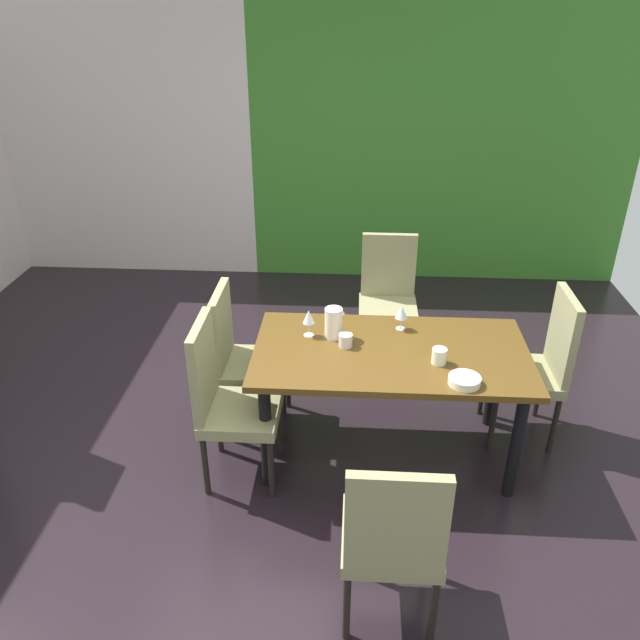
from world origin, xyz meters
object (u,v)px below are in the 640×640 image
at_px(chair_head_far, 388,294).
at_px(cup_near_shelf, 439,356).
at_px(cup_near_window, 346,340).
at_px(chair_left_far, 241,354).
at_px(wine_glass_east, 309,317).
at_px(serving_bowl_left, 464,380).
at_px(chair_head_near, 393,536).
at_px(chair_right_far, 539,362).
at_px(chair_left_near, 225,397).
at_px(wine_glass_west, 402,313).
at_px(dining_table, 390,364).
at_px(pitcher_right, 334,323).

distance_m(chair_head_far, cup_near_shelf, 1.38).
height_order(cup_near_window, cup_near_shelf, cup_near_shelf).
distance_m(chair_left_far, cup_near_window, 0.75).
height_order(wine_glass_east, serving_bowl_left, wine_glass_east).
distance_m(chair_head_near, cup_near_shelf, 1.15).
height_order(chair_right_far, cup_near_window, chair_right_far).
bearing_deg(chair_left_near, chair_left_far, 179.57).
relative_size(chair_left_far, chair_head_near, 1.01).
xyz_separation_m(chair_head_near, wine_glass_west, (0.09, 1.47, 0.33)).
height_order(dining_table, chair_head_far, chair_head_far).
xyz_separation_m(dining_table, chair_head_far, (0.03, 1.21, -0.12)).
height_order(chair_head_near, pitcher_right, chair_head_near).
xyz_separation_m(chair_left_far, cup_near_shelf, (1.20, -0.38, 0.26)).
xyz_separation_m(chair_left_near, pitcher_right, (0.60, 0.39, 0.29)).
bearing_deg(serving_bowl_left, cup_near_window, 150.77).
height_order(chair_head_near, wine_glass_east, chair_head_near).
height_order(wine_glass_east, pitcher_right, pitcher_right).
xyz_separation_m(chair_head_near, cup_near_shelf, (0.29, 1.08, 0.26)).
bearing_deg(chair_left_far, cup_near_window, 71.62).
distance_m(chair_head_far, pitcher_right, 1.18).
bearing_deg(cup_near_window, chair_left_far, 161.62).
relative_size(chair_right_far, chair_left_near, 0.99).
distance_m(dining_table, cup_near_window, 0.30).
bearing_deg(pitcher_right, chair_right_far, 5.21).
xyz_separation_m(dining_table, cup_near_window, (-0.27, 0.03, 0.13)).
bearing_deg(chair_head_far, wine_glass_east, 63.63).
height_order(chair_head_far, serving_bowl_left, chair_head_far).
height_order(chair_head_far, wine_glass_west, chair_head_far).
height_order(chair_head_far, chair_left_near, chair_left_near).
distance_m(dining_table, pitcher_right, 0.42).
distance_m(chair_head_far, wine_glass_west, 1.00).
bearing_deg(chair_right_far, wine_glass_east, 94.30).
relative_size(chair_left_near, serving_bowl_left, 5.92).
relative_size(chair_left_far, pitcher_right, 5.07).
bearing_deg(cup_near_shelf, pitcher_right, 156.56).
bearing_deg(chair_head_near, wine_glass_east, 109.03).
relative_size(chair_head_near, wine_glass_east, 5.68).
relative_size(dining_table, cup_near_window, 19.76).
relative_size(chair_right_far, cup_near_window, 12.39).
xyz_separation_m(wine_glass_west, wine_glass_east, (-0.56, -0.12, 0.01)).
bearing_deg(chair_head_near, chair_head_far, 88.57).
xyz_separation_m(dining_table, cup_near_shelf, (0.26, -0.13, 0.14)).
bearing_deg(chair_head_near, pitcher_right, 103.22).
bearing_deg(cup_near_window, dining_table, -6.39).
bearing_deg(chair_left_far, chair_left_near, -0.43).
height_order(chair_left_far, chair_head_near, chair_left_far).
bearing_deg(chair_left_far, chair_head_far, 134.45).
bearing_deg(wine_glass_east, cup_near_window, -27.00).
xyz_separation_m(wine_glass_west, cup_near_window, (-0.34, -0.23, -0.07)).
xyz_separation_m(chair_head_far, chair_head_near, (-0.06, -2.42, -0.00)).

